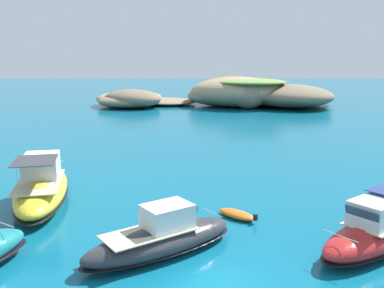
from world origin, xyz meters
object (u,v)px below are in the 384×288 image
(islet_large, at_px, (254,93))
(dinghy_tender, at_px, (237,214))
(islet_small, at_px, (135,99))
(motorboat_yellow, at_px, (42,187))
(motorboat_red, at_px, (377,231))
(motorboat_charcoal, at_px, (161,238))

(islet_large, height_order, dinghy_tender, islet_large)
(islet_small, height_order, motorboat_yellow, islet_small)
(islet_small, height_order, dinghy_tender, islet_small)
(islet_large, distance_m, islet_small, 24.97)
(motorboat_yellow, xyz_separation_m, dinghy_tender, (13.05, -2.61, -0.86))
(islet_small, distance_m, motorboat_yellow, 60.15)
(islet_large, bearing_deg, dinghy_tender, -98.00)
(islet_small, xyz_separation_m, motorboat_yellow, (2.83, -60.08, -0.32))
(motorboat_red, xyz_separation_m, motorboat_yellow, (-19.93, 6.67, 0.19))
(islet_small, bearing_deg, dinghy_tender, -75.78)
(islet_small, xyz_separation_m, motorboat_charcoal, (11.66, -67.66, -0.57))
(islet_large, distance_m, motorboat_charcoal, 70.40)
(islet_large, relative_size, islet_small, 1.35)
(islet_large, distance_m, motorboat_red, 68.27)
(islet_large, bearing_deg, islet_small, -176.64)
(motorboat_red, bearing_deg, motorboat_yellow, 161.49)
(islet_small, distance_m, dinghy_tender, 64.69)
(motorboat_red, height_order, motorboat_yellow, motorboat_yellow)
(islet_large, bearing_deg, motorboat_red, -91.80)
(islet_large, bearing_deg, motorboat_yellow, -109.73)
(islet_small, height_order, motorboat_red, islet_small)
(motorboat_red, distance_m, motorboat_yellow, 21.02)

